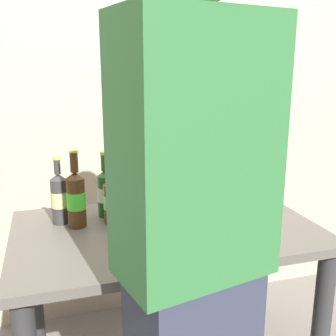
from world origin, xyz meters
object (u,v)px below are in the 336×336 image
at_px(beer_bottle_green, 59,198).
at_px(coffee_mug, 234,192).
at_px(person_figure, 194,250).
at_px(beer_bottle_dark, 111,199).
at_px(beer_bottle_brown, 105,192).
at_px(laptop, 196,204).
at_px(beer_bottle_amber, 76,198).

relative_size(beer_bottle_green, coffee_mug, 2.64).
bearing_deg(person_figure, beer_bottle_dark, 100.69).
distance_m(beer_bottle_brown, beer_bottle_green, 0.20).
bearing_deg(coffee_mug, person_figure, -122.83).
bearing_deg(person_figure, laptop, 68.61).
distance_m(beer_bottle_amber, beer_bottle_green, 0.09).
bearing_deg(laptop, person_figure, -111.39).
bearing_deg(beer_bottle_green, beer_bottle_brown, 8.22).
height_order(person_figure, coffee_mug, person_figure).
xyz_separation_m(laptop, beer_bottle_amber, (-0.52, 0.02, 0.07)).
bearing_deg(beer_bottle_dark, coffee_mug, 9.99).
height_order(beer_bottle_green, beer_bottle_dark, beer_bottle_dark).
distance_m(laptop, beer_bottle_amber, 0.52).
relative_size(beer_bottle_brown, beer_bottle_dark, 1.00).
distance_m(beer_bottle_brown, person_figure, 0.76).
bearing_deg(beer_bottle_brown, beer_bottle_amber, -146.57).
distance_m(laptop, beer_bottle_dark, 0.38).
bearing_deg(coffee_mug, laptop, -152.92).
relative_size(beer_bottle_dark, person_figure, 0.16).
relative_size(laptop, beer_bottle_green, 1.26).
bearing_deg(beer_bottle_brown, coffee_mug, 1.91).
xyz_separation_m(person_figure, coffee_mug, (0.49, 0.76, -0.11)).
xyz_separation_m(beer_bottle_brown, person_figure, (0.13, -0.74, 0.05)).
bearing_deg(laptop, beer_bottle_dark, 177.67).
relative_size(laptop, person_figure, 0.20).
distance_m(beer_bottle_green, coffee_mug, 0.83).
bearing_deg(laptop, coffee_mug, 27.08).
height_order(laptop, person_figure, person_figure).
xyz_separation_m(beer_bottle_brown, coffee_mug, (0.63, 0.02, -0.06)).
relative_size(laptop, beer_bottle_dark, 1.25).
bearing_deg(laptop, beer_bottle_amber, 178.17).
relative_size(beer_bottle_amber, beer_bottle_brown, 1.12).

